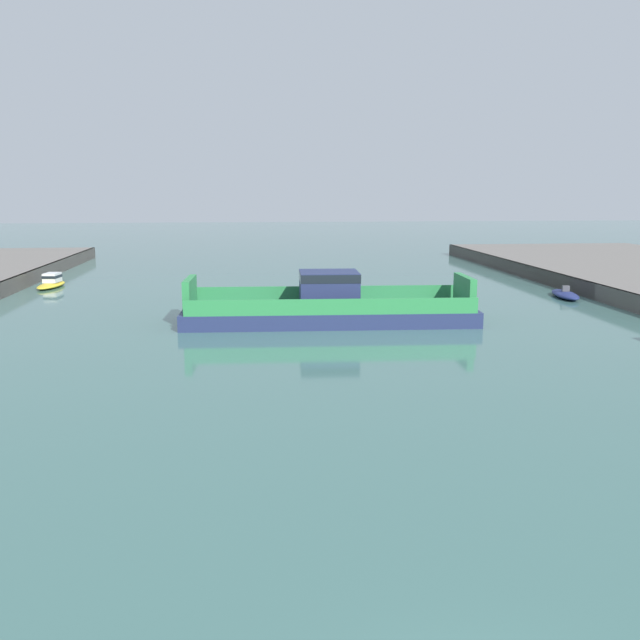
% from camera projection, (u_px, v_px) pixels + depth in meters
% --- Properties ---
extents(chain_ferry, '(21.22, 7.33, 3.71)m').
position_uv_depth(chain_ferry, '(329.00, 307.00, 49.56)').
color(chain_ferry, navy).
rests_on(chain_ferry, ground).
extents(moored_boat_near_right, '(2.41, 5.59, 1.40)m').
position_uv_depth(moored_boat_near_right, '(51.00, 282.00, 67.48)').
color(moored_boat_near_right, yellow).
rests_on(moored_boat_near_right, ground).
extents(moored_boat_mid_right, '(2.59, 5.79, 1.09)m').
position_uv_depth(moored_boat_mid_right, '(565.00, 294.00, 60.92)').
color(moored_boat_mid_right, navy).
rests_on(moored_boat_mid_right, ground).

